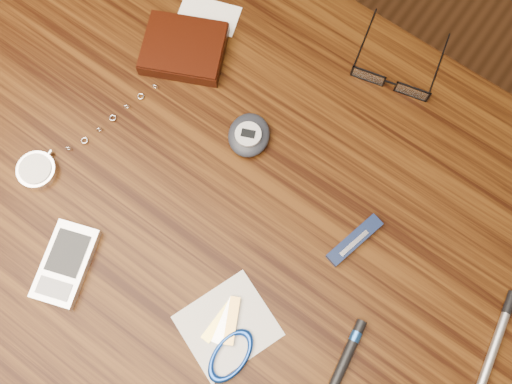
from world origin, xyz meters
TOP-DOWN VIEW (x-y plane):
  - ground at (0.00, 0.00)m, footprint 3.80×3.80m
  - desk at (0.00, 0.00)m, footprint 1.00×0.70m
  - wallet_and_card at (-0.13, 0.14)m, footprint 0.14×0.17m
  - eyeglasses at (0.13, 0.27)m, footprint 0.14×0.14m
  - pocket_watch at (-0.17, -0.11)m, footprint 0.08×0.31m
  - pda_phone at (-0.06, -0.19)m, footprint 0.09×0.11m
  - pedometer at (0.02, 0.09)m, footprint 0.08×0.08m
  - notepad_keys at (0.16, -0.14)m, footprint 0.13×0.13m
  - pocket_knife at (0.21, 0.05)m, footprint 0.04×0.08m
  - silver_pen at (0.42, 0.05)m, footprint 0.03×0.13m
  - black_blue_pen at (0.28, -0.07)m, footprint 0.03×0.09m

SIDE VIEW (x-z plane):
  - ground at x=0.00m, z-range 0.00..0.00m
  - desk at x=0.00m, z-range 0.27..1.02m
  - notepad_keys at x=0.16m, z-range 0.75..0.76m
  - pocket_knife at x=0.21m, z-range 0.75..0.76m
  - silver_pen at x=0.42m, z-range 0.75..0.76m
  - black_blue_pen at x=0.28m, z-range 0.75..0.76m
  - pocket_watch at x=-0.17m, z-range 0.75..0.76m
  - pda_phone at x=-0.06m, z-range 0.75..0.77m
  - eyeglasses at x=0.13m, z-range 0.75..0.77m
  - pedometer at x=0.02m, z-range 0.75..0.77m
  - wallet_and_card at x=-0.13m, z-range 0.75..0.77m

